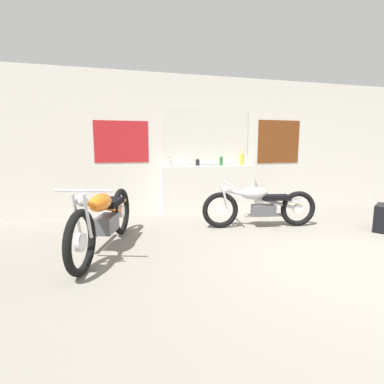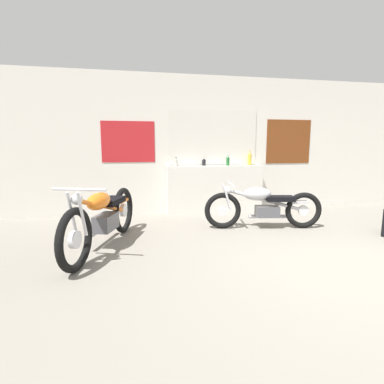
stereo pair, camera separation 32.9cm
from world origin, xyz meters
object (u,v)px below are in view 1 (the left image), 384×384
Objects in this scene: motorcycle_orange at (104,218)px; motorcycle_silver at (260,205)px; bottle_right_center at (242,158)px; bottle_center at (221,160)px; bottle_left_center at (198,162)px; bottle_leftmost at (170,162)px.

motorcycle_silver is (2.55, 0.48, -0.05)m from motorcycle_orange.
bottle_right_center is at bearing 33.23° from motorcycle_orange.
motorcycle_silver is at bearing 10.60° from motorcycle_orange.
bottle_center reaches higher than motorcycle_orange.
bottle_right_center reaches higher than motorcycle_silver.
bottle_left_center is 0.50m from bottle_center.
bottle_center is at bearing 37.71° from motorcycle_orange.
motorcycle_orange is at bearing -124.24° from bottle_leftmost.
bottle_left_center is at bearing 0.15° from bottle_leftmost.
bottle_leftmost is at bearing 131.72° from motorcycle_silver.
bottle_left_center is 0.52× the size of bottle_right_center.
bottle_right_center is (1.57, -0.02, 0.06)m from bottle_leftmost.
bottle_right_center is at bearing 5.35° from bottle_center.
motorcycle_orange is at bearing -134.64° from bottle_left_center.
bottle_leftmost is at bearing -179.85° from bottle_left_center.
bottle_left_center is 1.71m from motorcycle_silver.
bottle_left_center is at bearing 115.63° from motorcycle_silver.
bottle_right_center reaches higher than bottle_left_center.
bottle_leftmost is 1.08m from bottle_center.
bottle_right_center is at bearing 77.52° from motorcycle_silver.
bottle_leftmost reaches higher than bottle_left_center.
bottle_left_center is 2.73m from motorcycle_orange.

